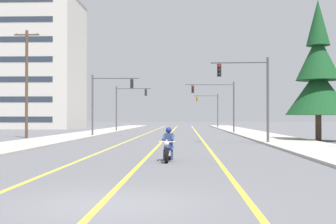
{
  "coord_description": "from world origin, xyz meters",
  "views": [
    {
      "loc": [
        1.63,
        -9.82,
        1.87
      ],
      "look_at": [
        0.36,
        23.5,
        2.29
      ],
      "focal_mm": 48.73,
      "sensor_mm": 36.0,
      "label": 1
    }
  ],
  "objects_px": {
    "motorcycle_with_rider": "(168,148)",
    "traffic_signal_mid_left": "(126,101)",
    "traffic_signal_near_right": "(251,87)",
    "utility_pole_left_near": "(27,82)",
    "traffic_signal_far_right": "(211,106)",
    "traffic_signal_near_left": "(106,96)",
    "conifer_tree_right_verge_near": "(318,76)",
    "traffic_signal_mid_right": "(219,99)"
  },
  "relations": [
    {
      "from": "traffic_signal_near_right",
      "to": "utility_pole_left_near",
      "type": "bearing_deg",
      "value": 156.85
    },
    {
      "from": "traffic_signal_mid_right",
      "to": "traffic_signal_mid_left",
      "type": "xyz_separation_m",
      "value": [
        -12.12,
        6.97,
        -0.06
      ]
    },
    {
      "from": "conifer_tree_right_verge_near",
      "to": "traffic_signal_mid_right",
      "type": "bearing_deg",
      "value": 109.58
    },
    {
      "from": "traffic_signal_near_right",
      "to": "conifer_tree_right_verge_near",
      "type": "height_order",
      "value": "conifer_tree_right_verge_near"
    },
    {
      "from": "motorcycle_with_rider",
      "to": "traffic_signal_mid_right",
      "type": "relative_size",
      "value": 0.35
    },
    {
      "from": "motorcycle_with_rider",
      "to": "traffic_signal_near_right",
      "type": "bearing_deg",
      "value": 67.56
    },
    {
      "from": "traffic_signal_mid_right",
      "to": "traffic_signal_far_right",
      "type": "distance_m",
      "value": 27.62
    },
    {
      "from": "traffic_signal_mid_right",
      "to": "traffic_signal_far_right",
      "type": "xyz_separation_m",
      "value": [
        0.48,
        27.62,
        -0.09
      ]
    },
    {
      "from": "traffic_signal_mid_left",
      "to": "traffic_signal_far_right",
      "type": "bearing_deg",
      "value": 58.6
    },
    {
      "from": "traffic_signal_near_left",
      "to": "traffic_signal_mid_left",
      "type": "relative_size",
      "value": 1.0
    },
    {
      "from": "traffic_signal_near_left",
      "to": "traffic_signal_far_right",
      "type": "height_order",
      "value": "same"
    },
    {
      "from": "motorcycle_with_rider",
      "to": "conifer_tree_right_verge_near",
      "type": "relative_size",
      "value": 0.19
    },
    {
      "from": "conifer_tree_right_verge_near",
      "to": "utility_pole_left_near",
      "type": "bearing_deg",
      "value": 169.82
    },
    {
      "from": "motorcycle_with_rider",
      "to": "traffic_signal_mid_left",
      "type": "height_order",
      "value": "traffic_signal_mid_left"
    },
    {
      "from": "utility_pole_left_near",
      "to": "traffic_signal_far_right",
      "type": "bearing_deg",
      "value": 65.2
    },
    {
      "from": "traffic_signal_near_right",
      "to": "traffic_signal_mid_left",
      "type": "height_order",
      "value": "same"
    },
    {
      "from": "motorcycle_with_rider",
      "to": "traffic_signal_far_right",
      "type": "bearing_deg",
      "value": 85.17
    },
    {
      "from": "conifer_tree_right_verge_near",
      "to": "traffic_signal_near_right",
      "type": "bearing_deg",
      "value": -147.31
    },
    {
      "from": "traffic_signal_near_right",
      "to": "utility_pole_left_near",
      "type": "xyz_separation_m",
      "value": [
        -19.24,
        8.23,
        1.11
      ]
    },
    {
      "from": "traffic_signal_mid_left",
      "to": "utility_pole_left_near",
      "type": "xyz_separation_m",
      "value": [
        -6.47,
        -20.65,
        1.06
      ]
    },
    {
      "from": "motorcycle_with_rider",
      "to": "traffic_signal_mid_right",
      "type": "xyz_separation_m",
      "value": [
        4.82,
        35.16,
        3.57
      ]
    },
    {
      "from": "traffic_signal_near_left",
      "to": "traffic_signal_mid_left",
      "type": "xyz_separation_m",
      "value": [
        -0.05,
        16.23,
        0.01
      ]
    },
    {
      "from": "traffic_signal_near_right",
      "to": "utility_pole_left_near",
      "type": "relative_size",
      "value": 0.63
    },
    {
      "from": "traffic_signal_mid_left",
      "to": "traffic_signal_far_right",
      "type": "xyz_separation_m",
      "value": [
        12.6,
        20.65,
        -0.02
      ]
    },
    {
      "from": "traffic_signal_near_right",
      "to": "traffic_signal_near_left",
      "type": "relative_size",
      "value": 1.0
    },
    {
      "from": "traffic_signal_mid_right",
      "to": "traffic_signal_far_right",
      "type": "bearing_deg",
      "value": 88.99
    },
    {
      "from": "motorcycle_with_rider",
      "to": "traffic_signal_far_right",
      "type": "distance_m",
      "value": 63.1
    },
    {
      "from": "traffic_signal_near_left",
      "to": "conifer_tree_right_verge_near",
      "type": "height_order",
      "value": "conifer_tree_right_verge_near"
    },
    {
      "from": "traffic_signal_far_right",
      "to": "traffic_signal_near_left",
      "type": "bearing_deg",
      "value": -108.8
    },
    {
      "from": "motorcycle_with_rider",
      "to": "traffic_signal_near_left",
      "type": "xyz_separation_m",
      "value": [
        -7.25,
        25.9,
        3.5
      ]
    },
    {
      "from": "motorcycle_with_rider",
      "to": "traffic_signal_mid_right",
      "type": "height_order",
      "value": "traffic_signal_mid_right"
    },
    {
      "from": "traffic_signal_near_right",
      "to": "traffic_signal_far_right",
      "type": "relative_size",
      "value": 1.0
    },
    {
      "from": "traffic_signal_near_right",
      "to": "utility_pole_left_near",
      "type": "height_order",
      "value": "utility_pole_left_near"
    },
    {
      "from": "utility_pole_left_near",
      "to": "conifer_tree_right_verge_near",
      "type": "distance_m",
      "value": 25.46
    },
    {
      "from": "traffic_signal_far_right",
      "to": "conifer_tree_right_verge_near",
      "type": "bearing_deg",
      "value": -82.56
    },
    {
      "from": "traffic_signal_mid_right",
      "to": "traffic_signal_near_left",
      "type": "bearing_deg",
      "value": -142.49
    },
    {
      "from": "utility_pole_left_near",
      "to": "traffic_signal_near_left",
      "type": "bearing_deg",
      "value": 34.09
    },
    {
      "from": "motorcycle_with_rider",
      "to": "traffic_signal_mid_left",
      "type": "distance_m",
      "value": 42.9
    },
    {
      "from": "traffic_signal_near_right",
      "to": "traffic_signal_near_left",
      "type": "xyz_separation_m",
      "value": [
        -12.72,
        12.64,
        0.04
      ]
    },
    {
      "from": "traffic_signal_near_right",
      "to": "conifer_tree_right_verge_near",
      "type": "xyz_separation_m",
      "value": [
        5.81,
        3.73,
        1.12
      ]
    },
    {
      "from": "traffic_signal_near_right",
      "to": "traffic_signal_mid_right",
      "type": "height_order",
      "value": "same"
    },
    {
      "from": "conifer_tree_right_verge_near",
      "to": "motorcycle_with_rider",
      "type": "bearing_deg",
      "value": -123.6
    }
  ]
}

